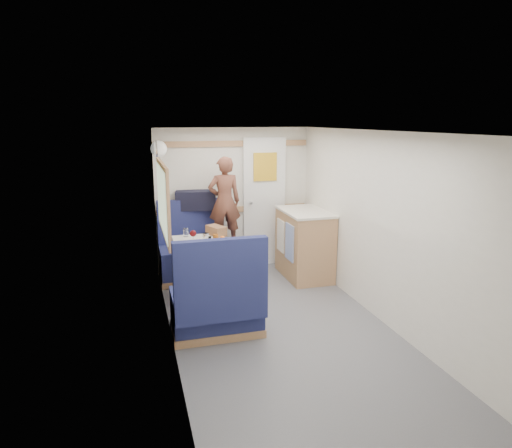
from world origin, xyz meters
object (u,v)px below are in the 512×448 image
object	(u,v)px
bench_near	(218,307)
tumbler_mid	(186,232)
tumbler_left	(190,247)
beer_glass	(216,238)
bench_far	(193,257)
pepper_grinder	(210,240)
cheese_block	(213,243)
person	(224,201)
dinette_table	(203,256)
wine_glass	(193,234)
bread_loaf	(216,231)
galley_counter	(304,243)
duffel_bag	(196,200)
orange_fruit	(223,239)
tumbler_right	(206,238)
dome_light	(159,149)
tray	(221,249)

from	to	relation	value
bench_near	tumbler_mid	world-z (taller)	bench_near
tumbler_left	beer_glass	xyz separation A→B (m)	(0.33, 0.30, -0.01)
bench_far	pepper_grinder	xyz separation A→B (m)	(0.08, -0.92, 0.47)
pepper_grinder	cheese_block	bearing A→B (deg)	-79.50
bench_far	person	size ratio (longest dim) A/B	0.88
dinette_table	wine_glass	world-z (taller)	wine_glass
bread_loaf	galley_counter	bearing A→B (deg)	9.07
duffel_bag	orange_fruit	bearing A→B (deg)	-72.75
pepper_grinder	bread_loaf	world-z (taller)	bread_loaf
galley_counter	beer_glass	bearing A→B (deg)	-157.58
duffel_bag	wine_glass	world-z (taller)	duffel_bag
tumbler_right	orange_fruit	bearing A→B (deg)	-16.56
dome_light	cheese_block	bearing A→B (deg)	-63.87
duffel_bag	tumbler_mid	world-z (taller)	duffel_bag
person	pepper_grinder	bearing A→B (deg)	67.86
dome_light	wine_glass	xyz separation A→B (m)	(0.28, -0.86, -0.91)
dinette_table	bread_loaf	size ratio (longest dim) A/B	3.43
dinette_table	person	xyz separation A→B (m)	(0.43, 0.83, 0.48)
cheese_block	tumbler_left	size ratio (longest dim) A/B	0.97
tumbler_right	person	bearing A→B (deg)	64.47
duffel_bag	galley_counter	bearing A→B (deg)	-11.77
tray	galley_counter	bearing A→B (deg)	33.36
pepper_grinder	bench_near	bearing A→B (deg)	-95.49
wine_glass	tumbler_right	xyz separation A→B (m)	(0.15, 0.03, -0.06)
person	tumbler_mid	bearing A→B (deg)	37.93
duffel_bag	bench_near	bearing A→B (deg)	-81.92
bench_near	cheese_block	world-z (taller)	bench_near
bench_far	person	world-z (taller)	person
duffel_bag	wine_glass	xyz separation A→B (m)	(-0.20, -1.13, -0.19)
orange_fruit	cheese_block	bearing A→B (deg)	-144.58
person	orange_fruit	xyz separation A→B (m)	(-0.21, -0.87, -0.27)
orange_fruit	tumbler_right	size ratio (longest dim) A/B	0.57
duffel_bag	beer_glass	size ratio (longest dim) A/B	5.48
tray	tumbler_left	bearing A→B (deg)	176.33
bench_near	beer_glass	world-z (taller)	bench_near
cheese_block	beer_glass	xyz separation A→B (m)	(0.06, 0.14, 0.01)
bench_near	duffel_bag	xyz separation A→B (m)	(0.09, 1.98, 0.73)
duffel_bag	bread_loaf	distance (m)	0.82
bread_loaf	duffel_bag	bearing A→B (deg)	99.75
tumbler_left	bread_loaf	bearing A→B (deg)	57.98
dome_light	tumbler_mid	xyz separation A→B (m)	(0.24, -0.48, -0.98)
bench_far	dome_light	bearing A→B (deg)	-177.88
person	duffel_bag	xyz separation A→B (m)	(-0.34, 0.29, -0.02)
duffel_bag	tray	xyz separation A→B (m)	(0.06, -1.44, -0.30)
orange_fruit	duffel_bag	bearing A→B (deg)	96.49
dome_light	wine_glass	world-z (taller)	dome_light
person	duffel_bag	distance (m)	0.45
galley_counter	tumbler_left	xyz separation A→B (m)	(-1.65, -0.85, 0.31)
wine_glass	tumbler_left	bearing A→B (deg)	-104.26
dome_light	galley_counter	size ratio (longest dim) A/B	0.22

